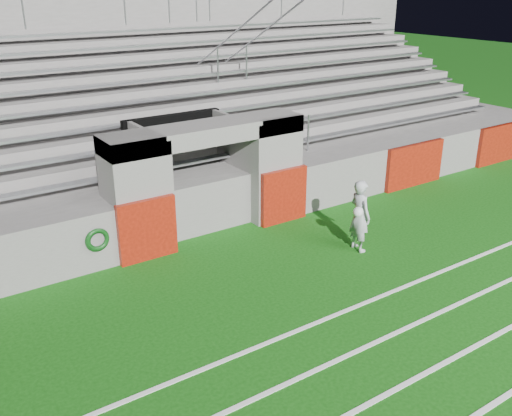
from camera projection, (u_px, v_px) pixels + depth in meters
ground at (300, 292)px, 10.97m from camera, size 90.00×90.00×0.00m
stadium_structure at (131, 131)px, 16.52m from camera, size 26.00×8.48×5.42m
goalkeeper_with_ball at (360, 215)px, 12.39m from camera, size 0.58×0.63×1.62m
hose_coil at (97, 240)px, 11.43m from camera, size 0.50×0.14×0.52m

